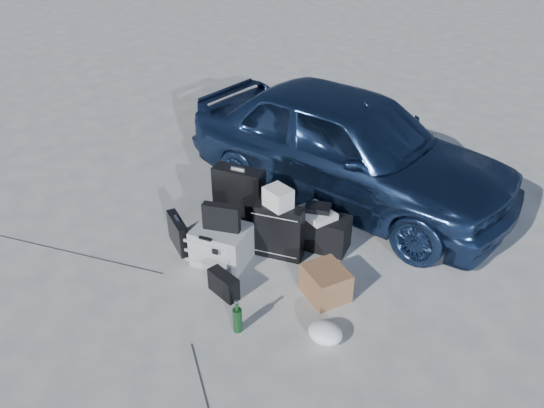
{
  "coord_description": "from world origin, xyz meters",
  "views": [
    {
      "loc": [
        2.76,
        -2.93,
        3.42
      ],
      "look_at": [
        -0.08,
        0.85,
        0.52
      ],
      "focal_mm": 35.0,
      "sensor_mm": 36.0,
      "label": 1
    }
  ],
  "objects_px": {
    "suitcase_right": "(279,232)",
    "green_bottle": "(237,316)",
    "cardboard_box": "(326,283)",
    "suitcase_left": "(239,199)",
    "duffel_bag": "(314,230)",
    "car": "(347,145)",
    "pelican_case": "(222,244)",
    "briefcase": "(178,233)"
  },
  "relations": [
    {
      "from": "suitcase_left",
      "to": "duffel_bag",
      "type": "bearing_deg",
      "value": -0.49
    },
    {
      "from": "briefcase",
      "to": "suitcase_right",
      "type": "bearing_deg",
      "value": 55.99
    },
    {
      "from": "pelican_case",
      "to": "briefcase",
      "type": "distance_m",
      "value": 0.55
    },
    {
      "from": "suitcase_right",
      "to": "green_bottle",
      "type": "xyz_separation_m",
      "value": [
        0.36,
        -1.11,
        -0.13
      ]
    },
    {
      "from": "briefcase",
      "to": "suitcase_right",
      "type": "height_order",
      "value": "suitcase_right"
    },
    {
      "from": "briefcase",
      "to": "suitcase_left",
      "type": "relative_size",
      "value": 0.61
    },
    {
      "from": "pelican_case",
      "to": "car",
      "type": "bearing_deg",
      "value": 66.32
    },
    {
      "from": "suitcase_right",
      "to": "green_bottle",
      "type": "distance_m",
      "value": 1.18
    },
    {
      "from": "car",
      "to": "green_bottle",
      "type": "height_order",
      "value": "car"
    },
    {
      "from": "car",
      "to": "duffel_bag",
      "type": "relative_size",
      "value": 5.41
    },
    {
      "from": "cardboard_box",
      "to": "green_bottle",
      "type": "relative_size",
      "value": 1.23
    },
    {
      "from": "car",
      "to": "suitcase_right",
      "type": "relative_size",
      "value": 6.8
    },
    {
      "from": "car",
      "to": "suitcase_left",
      "type": "xyz_separation_m",
      "value": [
        -0.59,
        -1.33,
        -0.32
      ]
    },
    {
      "from": "suitcase_right",
      "to": "duffel_bag",
      "type": "height_order",
      "value": "suitcase_right"
    },
    {
      "from": "duffel_bag",
      "to": "cardboard_box",
      "type": "bearing_deg",
      "value": -62.46
    },
    {
      "from": "briefcase",
      "to": "suitcase_left",
      "type": "distance_m",
      "value": 0.78
    },
    {
      "from": "car",
      "to": "suitcase_left",
      "type": "relative_size",
      "value": 5.49
    },
    {
      "from": "duffel_bag",
      "to": "cardboard_box",
      "type": "height_order",
      "value": "duffel_bag"
    },
    {
      "from": "suitcase_right",
      "to": "duffel_bag",
      "type": "bearing_deg",
      "value": 46.88
    },
    {
      "from": "briefcase",
      "to": "cardboard_box",
      "type": "height_order",
      "value": "briefcase"
    },
    {
      "from": "car",
      "to": "pelican_case",
      "type": "relative_size",
      "value": 7.46
    },
    {
      "from": "suitcase_right",
      "to": "green_bottle",
      "type": "height_order",
      "value": "suitcase_right"
    },
    {
      "from": "pelican_case",
      "to": "green_bottle",
      "type": "relative_size",
      "value": 1.65
    },
    {
      "from": "green_bottle",
      "to": "cardboard_box",
      "type": "bearing_deg",
      "value": 66.81
    },
    {
      "from": "duffel_bag",
      "to": "suitcase_right",
      "type": "bearing_deg",
      "value": -128.83
    },
    {
      "from": "briefcase",
      "to": "green_bottle",
      "type": "bearing_deg",
      "value": 3.19
    },
    {
      "from": "suitcase_left",
      "to": "suitcase_right",
      "type": "relative_size",
      "value": 1.24
    },
    {
      "from": "suitcase_left",
      "to": "green_bottle",
      "type": "bearing_deg",
      "value": -65.01
    },
    {
      "from": "duffel_bag",
      "to": "green_bottle",
      "type": "xyz_separation_m",
      "value": [
        0.18,
        -1.5,
        -0.02
      ]
    },
    {
      "from": "cardboard_box",
      "to": "green_bottle",
      "type": "height_order",
      "value": "green_bottle"
    },
    {
      "from": "duffel_bag",
      "to": "car",
      "type": "bearing_deg",
      "value": 90.75
    },
    {
      "from": "suitcase_right",
      "to": "cardboard_box",
      "type": "xyz_separation_m",
      "value": [
        0.73,
        -0.25,
        -0.15
      ]
    },
    {
      "from": "cardboard_box",
      "to": "suitcase_left",
      "type": "bearing_deg",
      "value": 163.37
    },
    {
      "from": "suitcase_right",
      "to": "duffel_bag",
      "type": "distance_m",
      "value": 0.44
    },
    {
      "from": "suitcase_left",
      "to": "pelican_case",
      "type": "bearing_deg",
      "value": -80.54
    },
    {
      "from": "pelican_case",
      "to": "suitcase_right",
      "type": "bearing_deg",
      "value": 31.24
    },
    {
      "from": "suitcase_left",
      "to": "cardboard_box",
      "type": "height_order",
      "value": "suitcase_left"
    },
    {
      "from": "car",
      "to": "cardboard_box",
      "type": "relative_size",
      "value": 10.03
    },
    {
      "from": "suitcase_right",
      "to": "suitcase_left",
      "type": "bearing_deg",
      "value": 148.26
    },
    {
      "from": "briefcase",
      "to": "cardboard_box",
      "type": "xyz_separation_m",
      "value": [
        1.69,
        0.28,
        -0.02
      ]
    },
    {
      "from": "duffel_bag",
      "to": "suitcase_left",
      "type": "bearing_deg",
      "value": -179.51
    },
    {
      "from": "suitcase_left",
      "to": "cardboard_box",
      "type": "relative_size",
      "value": 1.83
    }
  ]
}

